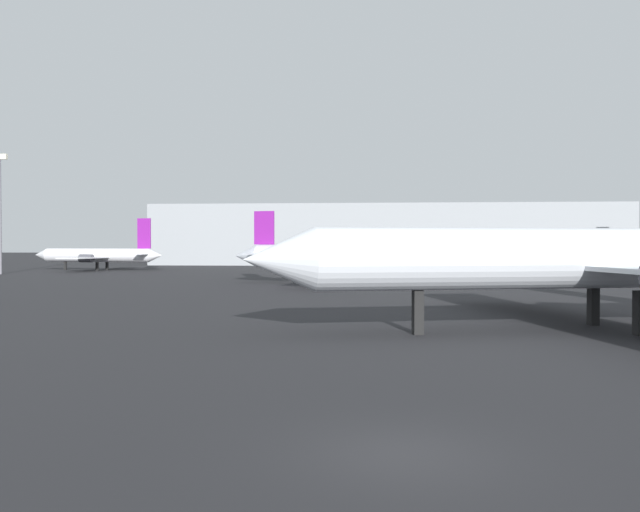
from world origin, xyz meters
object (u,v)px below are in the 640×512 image
at_px(airplane_at_gate, 598,258).
at_px(airplane_far_left, 342,257).
at_px(airplane_far_right, 99,255).
at_px(light_mast_left, 0,206).

bearing_deg(airplane_at_gate, airplane_far_left, -81.34).
relative_size(airplane_at_gate, airplane_far_left, 1.33).
relative_size(airplane_far_right, light_mast_left, 1.36).
bearing_deg(light_mast_left, airplane_at_gate, -40.04).
bearing_deg(airplane_at_gate, light_mast_left, -53.41).
height_order(airplane_far_left, airplane_far_right, airplane_far_right).
bearing_deg(light_mast_left, airplane_far_left, -20.20).
distance_m(airplane_at_gate, light_mast_left, 87.00).
bearing_deg(airplane_far_right, airplane_far_left, 150.84).
relative_size(airplane_at_gate, light_mast_left, 2.00).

